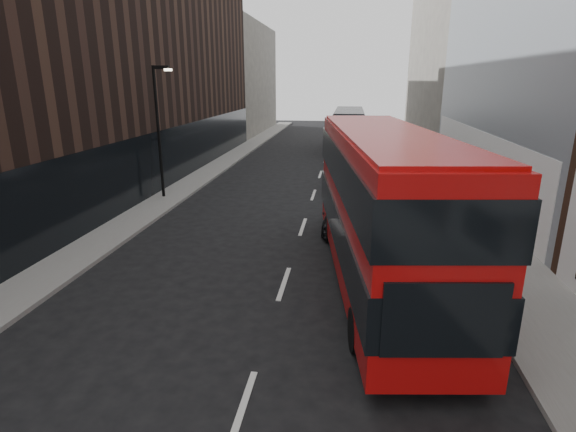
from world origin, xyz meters
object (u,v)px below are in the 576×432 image
at_px(grey_bus, 349,129).
at_px(car_c, 377,164).
at_px(street_lamp, 159,124).
at_px(red_bus, 382,202).
at_px(car_b, 340,179).
at_px(car_a, 341,215).

bearing_deg(grey_bus, car_c, -79.09).
relative_size(street_lamp, grey_bus, 0.60).
distance_m(red_bus, car_c, 18.40).
distance_m(red_bus, car_b, 13.46).
distance_m(red_bus, car_a, 5.93).
bearing_deg(car_c, grey_bus, 96.33).
relative_size(red_bus, car_b, 3.18).
relative_size(red_bus, grey_bus, 1.07).
height_order(street_lamp, car_a, street_lamp).
xyz_separation_m(red_bus, car_a, (-1.34, 5.38, -2.10)).
xyz_separation_m(grey_bus, car_c, (2.13, -11.20, -1.35)).
bearing_deg(car_a, grey_bus, 89.96).
relative_size(car_b, car_c, 0.85).
height_order(red_bus, car_b, red_bus).
height_order(street_lamp, car_c, street_lamp).
xyz_separation_m(grey_bus, car_b, (-0.34, -16.26, -1.37)).
height_order(car_b, car_c, car_c).
xyz_separation_m(car_a, car_b, (-0.20, 7.83, -0.01)).
xyz_separation_m(street_lamp, car_b, (9.72, 3.71, -3.53)).
xyz_separation_m(red_bus, car_b, (-1.53, 13.20, -2.11)).
height_order(street_lamp, car_b, street_lamp).
height_order(car_a, car_b, car_a).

